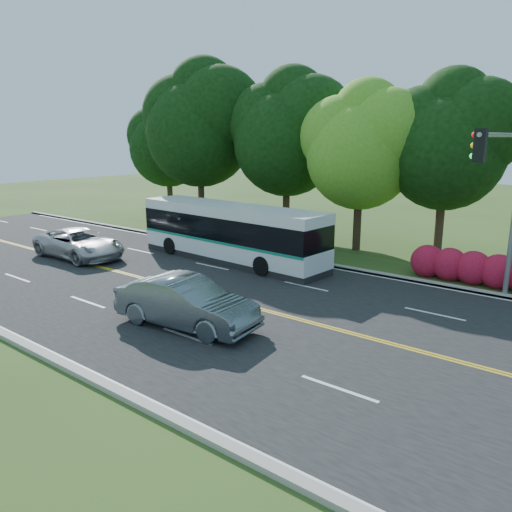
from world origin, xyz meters
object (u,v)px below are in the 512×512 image
Objects in this scene: suv at (79,244)px; transit_bus at (230,233)px; sedan at (186,303)px; traffic_signal at (507,183)px.

transit_bus is at bearing -56.52° from suv.
sedan is at bearing -54.58° from transit_bus.
transit_bus is 2.20× the size of sedan.
transit_bus is 2.03× the size of suv.
traffic_signal is 12.96m from transit_bus.
transit_bus is 9.28m from sedan.
transit_bus is (-12.54, -0.44, -3.22)m from traffic_signal.
sedan is at bearing -106.60° from suv.
traffic_signal reaches higher than sedan.
suv is at bearing 66.95° from sedan.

